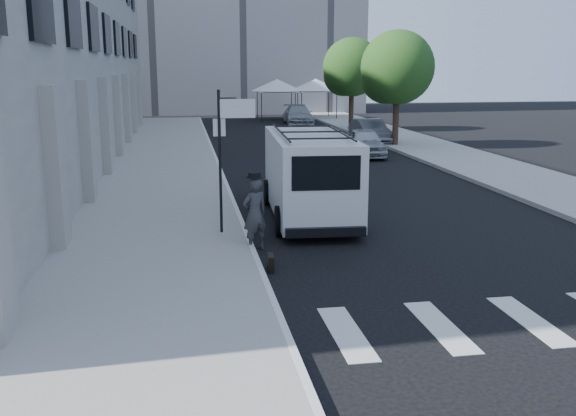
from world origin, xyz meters
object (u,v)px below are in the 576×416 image
object	(u,v)px
briefcase	(271,263)
cargo_van	(308,174)
businessman	(255,214)
suitcase	(354,223)
parked_car_a	(364,142)
parked_car_b	(370,131)
parked_car_c	(298,115)

from	to	relation	value
briefcase	cargo_van	size ratio (longest dim) A/B	0.07
businessman	suitcase	xyz separation A→B (m)	(2.66, 1.00, -0.56)
parked_car_a	parked_car_b	world-z (taller)	parked_car_b
cargo_van	parked_car_a	distance (m)	12.84
businessman	briefcase	bearing A→B (deg)	70.34
cargo_van	parked_car_a	xyz separation A→B (m)	(5.06, 11.79, -0.55)
suitcase	parked_car_c	distance (m)	31.47
businessman	parked_car_b	world-z (taller)	businessman
suitcase	parked_car_b	world-z (taller)	parked_car_b
cargo_van	parked_car_b	xyz separation A→B (m)	(6.81, 16.82, -0.55)
businessman	parked_car_c	world-z (taller)	businessman
briefcase	parked_car_b	xyz separation A→B (m)	(8.56, 21.56, 0.50)
briefcase	parked_car_c	size ratio (longest dim) A/B	0.09
businessman	cargo_van	world-z (taller)	cargo_van
cargo_van	parked_car_a	size ratio (longest dim) A/B	1.63
briefcase	parked_car_c	xyz separation A→B (m)	(6.76, 33.79, 0.51)
parked_car_b	suitcase	bearing A→B (deg)	-108.13
briefcase	suitcase	xyz separation A→B (m)	(2.51, 2.61, 0.13)
suitcase	parked_car_c	world-z (taller)	parked_car_c
briefcase	cargo_van	bearing A→B (deg)	74.00
suitcase	parked_car_b	size ratio (longest dim) A/B	0.28
businessman	briefcase	world-z (taller)	businessman
businessman	parked_car_c	bearing A→B (deg)	-126.89
parked_car_a	parked_car_c	world-z (taller)	parked_car_c
parked_car_b	parked_car_c	world-z (taller)	parked_car_c
cargo_van	parked_car_a	world-z (taller)	cargo_van
businessman	parked_car_a	xyz separation A→B (m)	(6.94, 14.93, -0.19)
briefcase	suitcase	bearing A→B (deg)	50.23
businessman	cargo_van	xyz separation A→B (m)	(1.89, 3.14, 0.36)
briefcase	parked_car_b	size ratio (longest dim) A/B	0.11
suitcase	briefcase	bearing A→B (deg)	-150.78
parked_car_b	parked_car_a	bearing A→B (deg)	-109.76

